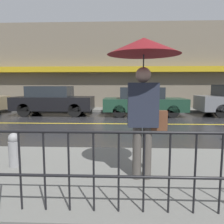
% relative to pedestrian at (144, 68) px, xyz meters
% --- Properties ---
extents(ground_plane, '(80.00, 80.00, 0.00)m').
position_rel_pedestrian_xyz_m(ground_plane, '(-1.64, 5.60, -1.83)').
color(ground_plane, '#262628').
extents(sidewalk_near, '(28.00, 2.85, 0.13)m').
position_rel_pedestrian_xyz_m(sidewalk_near, '(-1.64, 0.25, -1.77)').
color(sidewalk_near, slate).
rests_on(sidewalk_near, ground_plane).
extents(sidewalk_far, '(28.00, 1.64, 0.13)m').
position_rel_pedestrian_xyz_m(sidewalk_far, '(-1.64, 10.35, -1.77)').
color(sidewalk_far, slate).
rests_on(sidewalk_far, ground_plane).
extents(lane_marking, '(25.20, 0.12, 0.01)m').
position_rel_pedestrian_xyz_m(lane_marking, '(-1.64, 5.60, -1.83)').
color(lane_marking, gold).
rests_on(lane_marking, ground_plane).
extents(building_storefront, '(28.00, 0.85, 5.63)m').
position_rel_pedestrian_xyz_m(building_storefront, '(-1.64, 11.30, 0.97)').
color(building_storefront, '#706656').
rests_on(building_storefront, ground_plane).
extents(railing_foreground, '(12.00, 0.04, 0.96)m').
position_rel_pedestrian_xyz_m(railing_foreground, '(-1.64, -0.93, -1.12)').
color(railing_foreground, black).
rests_on(railing_foreground, sidewalk_near).
extents(pedestrian, '(1.09, 1.09, 2.15)m').
position_rel_pedestrian_xyz_m(pedestrian, '(0.00, 0.00, 0.00)').
color(pedestrian, '#4C4742').
rests_on(pedestrian, sidewalk_near).
extents(car_black, '(4.18, 1.78, 1.55)m').
position_rel_pedestrian_xyz_m(car_black, '(-3.99, 8.24, -1.05)').
color(car_black, black).
rests_on(car_black, ground_plane).
extents(car_dark_green, '(4.24, 1.89, 1.48)m').
position_rel_pedestrian_xyz_m(car_dark_green, '(0.84, 8.24, -1.09)').
color(car_dark_green, '#193828').
rests_on(car_dark_green, ground_plane).
extents(fire_hydrant, '(0.20, 0.20, 0.61)m').
position_rel_pedestrian_xyz_m(fire_hydrant, '(-2.25, 0.42, -1.40)').
color(fire_hydrant, gray).
rests_on(fire_hydrant, sidewalk_near).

